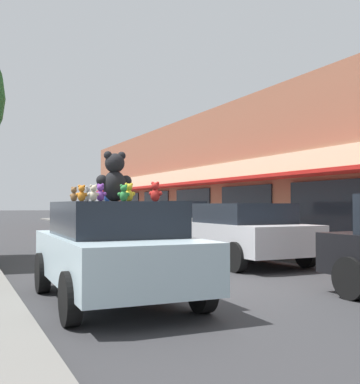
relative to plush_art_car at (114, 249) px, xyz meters
The scene contains 15 objects.
ground_plane 2.43m from the plush_art_car, 10.96° to the left, with size 260.00×260.00×0.00m, color #333335.
storefront_row 19.34m from the plush_art_car, 42.00° to the left, with size 11.58×41.25×6.35m.
plush_art_car is the anchor object (origin of this frame).
teddy_bear_giant 1.15m from the plush_art_car, 106.17° to the right, with size 0.59×0.36×0.81m.
teddy_bear_yellow 1.02m from the plush_art_car, 80.62° to the right, with size 0.21×0.13×0.29m.
teddy_bear_brown 1.14m from the plush_art_car, 140.34° to the left, with size 0.16×0.19×0.25m.
teddy_bear_orange 1.05m from the plush_art_car, behind, with size 0.20×0.15×0.26m.
teddy_bear_green 1.06m from the plush_art_car, 93.56° to the right, with size 0.20×0.13×0.26m.
teddy_bear_blue 1.27m from the plush_art_car, 81.21° to the left, with size 0.17×0.23×0.31m.
teddy_bear_cream 1.28m from the plush_art_car, 126.19° to the right, with size 0.18×0.11×0.24m.
teddy_bear_white 1.01m from the plush_art_car, 142.76° to the left, with size 0.14×0.20×0.26m.
teddy_bear_red 1.14m from the plush_art_car, 18.14° to the right, with size 0.22×0.23×0.33m.
teddy_bear_purple 1.20m from the plush_art_car, 121.66° to the right, with size 0.17×0.18×0.26m.
parked_car_far_center 5.66m from the plush_art_car, 36.06° to the left, with size 2.23×4.22×1.60m.
parked_car_far_right 9.66m from the plush_art_car, 61.70° to the left, with size 2.16×4.36×1.70m.
Camera 1 is at (-4.56, -7.96, 1.57)m, focal length 45.00 mm.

